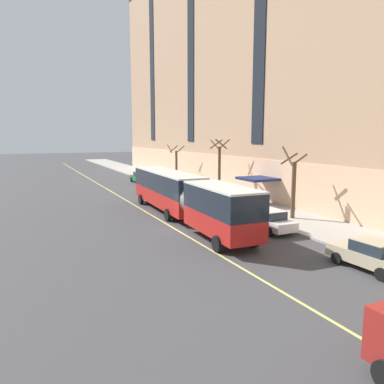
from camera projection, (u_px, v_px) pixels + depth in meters
name	position (u px, v px, depth m)	size (l,w,h in m)	color
ground_plane	(183.00, 228.00, 27.59)	(260.00, 260.00, 0.00)	#424244
sidewalk	(263.00, 210.00, 34.15)	(5.65, 160.00, 0.15)	#ADA89E
apartment_facade	(373.00, 12.00, 32.54)	(15.20, 110.00, 34.96)	tan
city_bus	(183.00, 194.00, 30.02)	(3.39, 20.38, 3.63)	red
parked_car_silver_0	(205.00, 199.00, 36.01)	(2.03, 4.41, 1.56)	#B7B7BC
parked_car_green_1	(140.00, 177.00, 54.29)	(1.97, 4.67, 1.56)	#23603D
parked_car_red_3	(165.00, 186.00, 44.95)	(2.02, 4.28, 1.56)	#B21E19
parked_car_white_4	(268.00, 220.00, 26.87)	(1.93, 4.69, 1.56)	silver
parked_car_champagne_6	(371.00, 255.00, 19.03)	(2.05, 4.32, 1.56)	#BCAD89
street_tree_mid_block	(293.00, 184.00, 30.10)	(1.69, 1.57, 5.81)	brown
street_tree_far_uptown	(219.00, 166.00, 40.97)	(1.86, 1.82, 6.31)	brown
street_tree_far_downtown	(176.00, 164.00, 52.05)	(2.08, 1.99, 5.42)	brown
fire_hydrant	(173.00, 186.00, 47.42)	(0.42, 0.24, 0.72)	red
lane_centerline	(161.00, 221.00, 30.02)	(0.16, 140.00, 0.01)	#E0D66B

